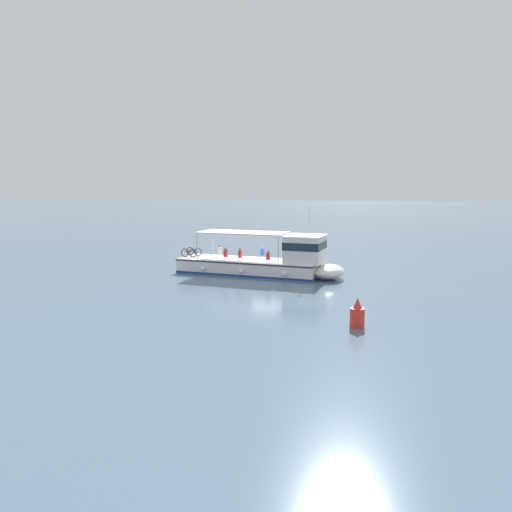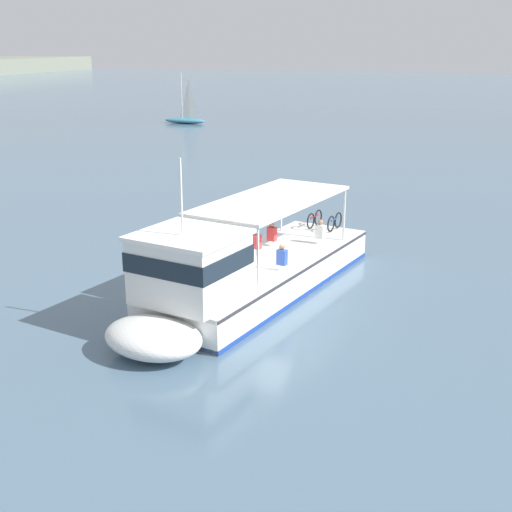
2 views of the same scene
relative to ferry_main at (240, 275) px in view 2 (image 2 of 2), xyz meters
The scene contains 3 objects.
ground_plane 1.08m from the ferry_main, 82.50° to the right, with size 400.00×400.00×0.00m, color slate.
ferry_main is the anchor object (origin of this frame).
sailboat_outer_anchorage 54.42m from the ferry_main, 22.49° to the left, with size 1.88×4.92×5.40m.
Camera 2 is at (-20.37, -5.56, 8.29)m, focal length 47.65 mm.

